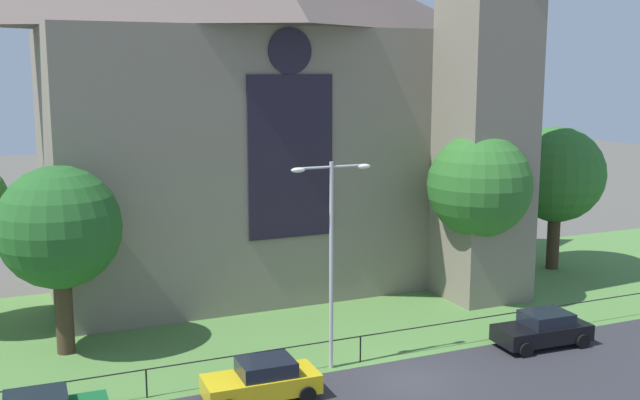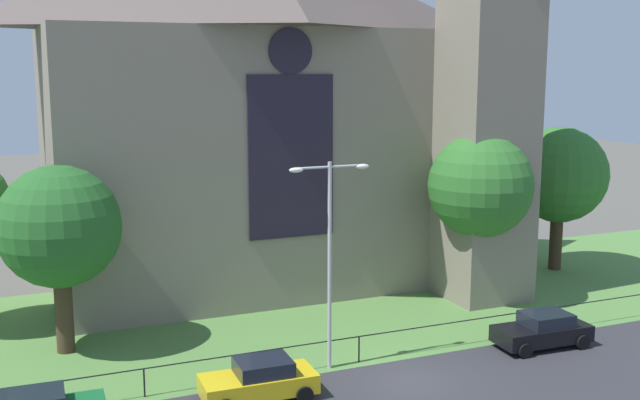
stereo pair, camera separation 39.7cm
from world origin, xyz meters
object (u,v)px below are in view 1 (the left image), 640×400
Objects in this scene: parked_car_yellow at (262,380)px; parked_car_black at (543,329)px; tree_right_near at (480,186)px; tree_left_near at (59,228)px; streetlamp_near at (331,239)px; church_building at (268,100)px; tree_right_far at (557,175)px.

parked_car_yellow and parked_car_black have the same top height.
tree_right_near reaches higher than tree_left_near.
streetlamp_near is at bearing -154.73° from tree_right_near.
streetlamp_near reaches higher than parked_car_yellow.
tree_left_near is (-11.83, -7.25, -4.84)m from church_building.
streetlamp_near is at bearing -32.04° from tree_left_near.
streetlamp_near is at bearing -5.86° from parked_car_black.
church_building is 6.08× the size of parked_car_black.
tree_right_far is 20.77m from streetlamp_near.
tree_left_near is 10.97m from parked_car_yellow.
parked_car_yellow is (-13.98, -6.66, -5.38)m from tree_right_near.
tree_right_near reaches higher than parked_car_yellow.
church_building is at bearing 31.51° from tree_left_near.
tree_left_near is at bearing -18.74° from parked_car_black.
streetlamp_near is (-10.43, -4.93, -0.78)m from tree_right_near.
streetlamp_near is 10.67m from parked_car_black.
parked_car_black is at bearing -63.36° from church_building.
parked_car_yellow is at bearing 3.97° from parked_car_black.
church_building is 6.10× the size of parked_car_yellow.
tree_right_far is at bearing 5.72° from tree_left_near.
tree_right_near is at bearing -152.54° from parked_car_yellow.
parked_car_yellow is at bearing -154.53° from tree_right_near.
parked_car_yellow is 1.00× the size of parked_car_black.
tree_left_near reaches higher than parked_car_black.
tree_right_far is at bearing -129.36° from parked_car_black.
tree_right_far is 2.02× the size of parked_car_yellow.
tree_right_near reaches higher than tree_right_far.
tree_left_near is 1.89× the size of parked_car_yellow.
tree_right_near reaches higher than streetlamp_near.
tree_right_far reaches higher than tree_left_near.
tree_right_far reaches higher than parked_car_black.
parked_car_yellow is at bearing -51.81° from tree_left_near.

